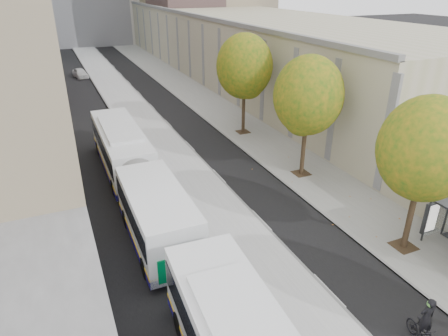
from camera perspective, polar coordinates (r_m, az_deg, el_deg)
bus_platform at (r=36.05m, az=-10.92°, el=5.45°), size 4.25×150.00×0.15m
sidewalk at (r=38.46m, az=0.79°, el=7.10°), size 4.75×150.00×0.08m
building_tan at (r=68.16m, az=-0.61°, el=18.45°), size 18.00×92.00×8.00m
tree_c at (r=19.65m, az=26.88°, el=2.39°), size 4.20×4.20×7.28m
tree_d at (r=25.83m, az=11.94°, el=10.07°), size 4.40×4.40×7.60m
tree_e at (r=33.32m, az=2.93°, el=14.28°), size 4.60×4.60×7.92m
bus_far at (r=24.48m, az=-12.76°, el=-0.44°), size 2.73×17.98×3.00m
cyclist at (r=16.85m, az=26.63°, el=-19.72°), size 0.74×1.69×2.10m
distant_car at (r=58.97m, az=-19.84°, el=12.63°), size 2.04×3.85×1.25m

